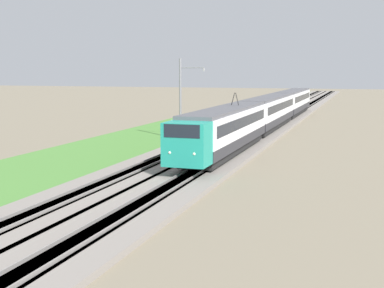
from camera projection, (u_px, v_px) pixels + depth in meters
name	position (u px, v px, depth m)	size (l,w,h in m)	color
ballast_main	(226.00, 132.00, 58.87)	(240.00, 4.40, 0.30)	gray
ballast_adjacent	(263.00, 133.00, 57.61)	(240.00, 4.40, 0.30)	gray
track_main	(226.00, 132.00, 58.87)	(240.00, 1.57, 0.45)	#4C4238
track_adjacent	(263.00, 133.00, 57.61)	(240.00, 1.57, 0.45)	#4C4238
grass_verge	(167.00, 131.00, 61.02)	(240.00, 9.85, 0.12)	#4C8438
passenger_train	(270.00, 110.00, 61.17)	(60.86, 2.89, 5.06)	teal
catenary_mast_mid	(181.00, 98.00, 52.33)	(0.22, 2.56, 8.07)	slate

